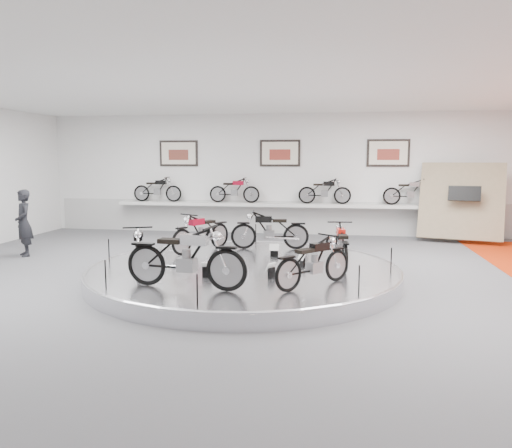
% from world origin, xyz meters
% --- Properties ---
extents(floor, '(16.00, 16.00, 0.00)m').
position_xyz_m(floor, '(0.00, 0.00, 0.00)').
color(floor, '#545457').
rests_on(floor, ground).
extents(ceiling, '(16.00, 16.00, 0.00)m').
position_xyz_m(ceiling, '(0.00, 0.00, 4.00)').
color(ceiling, white).
rests_on(ceiling, wall_back).
extents(wall_back, '(16.00, 0.00, 16.00)m').
position_xyz_m(wall_back, '(0.00, 7.00, 2.00)').
color(wall_back, white).
rests_on(wall_back, floor).
extents(wall_front, '(16.00, 0.00, 16.00)m').
position_xyz_m(wall_front, '(0.00, -7.00, 2.00)').
color(wall_front, white).
rests_on(wall_front, floor).
extents(dado_band, '(15.68, 0.04, 1.10)m').
position_xyz_m(dado_band, '(0.00, 6.98, 0.55)').
color(dado_band, '#BCBCBA').
rests_on(dado_band, floor).
extents(display_platform, '(6.40, 6.40, 0.30)m').
position_xyz_m(display_platform, '(0.00, 0.30, 0.15)').
color(display_platform, silver).
rests_on(display_platform, floor).
extents(platform_rim, '(6.40, 6.40, 0.10)m').
position_xyz_m(platform_rim, '(0.00, 0.30, 0.27)').
color(platform_rim, '#B2B2BA').
rests_on(platform_rim, display_platform).
extents(shelf, '(11.00, 0.55, 0.10)m').
position_xyz_m(shelf, '(0.00, 6.70, 1.00)').
color(shelf, silver).
rests_on(shelf, wall_back).
extents(poster_left, '(1.35, 0.06, 0.88)m').
position_xyz_m(poster_left, '(-3.50, 6.96, 2.70)').
color(poster_left, '#F2E8CF').
rests_on(poster_left, wall_back).
extents(poster_center, '(1.35, 0.06, 0.88)m').
position_xyz_m(poster_center, '(0.00, 6.96, 2.70)').
color(poster_center, '#F2E8CF').
rests_on(poster_center, wall_back).
extents(poster_right, '(1.35, 0.06, 0.88)m').
position_xyz_m(poster_right, '(3.50, 6.96, 2.70)').
color(poster_right, '#F2E8CF').
rests_on(poster_right, wall_back).
extents(display_panel, '(2.56, 1.52, 2.30)m').
position_xyz_m(display_panel, '(5.60, 6.10, 1.25)').
color(display_panel, gray).
rests_on(display_panel, floor).
extents(shelf_bike_a, '(1.22, 0.43, 0.73)m').
position_xyz_m(shelf_bike_a, '(-4.20, 6.70, 1.42)').
color(shelf_bike_a, black).
rests_on(shelf_bike_a, shelf).
extents(shelf_bike_b, '(1.22, 0.43, 0.73)m').
position_xyz_m(shelf_bike_b, '(-1.50, 6.70, 1.42)').
color(shelf_bike_b, maroon).
rests_on(shelf_bike_b, shelf).
extents(shelf_bike_c, '(1.22, 0.43, 0.73)m').
position_xyz_m(shelf_bike_c, '(1.50, 6.70, 1.42)').
color(shelf_bike_c, black).
rests_on(shelf_bike_c, shelf).
extents(shelf_bike_d, '(1.22, 0.43, 0.73)m').
position_xyz_m(shelf_bike_d, '(4.20, 6.70, 1.42)').
color(shelf_bike_d, '#B4B4B9').
rests_on(shelf_bike_d, shelf).
extents(bike_a, '(0.69, 1.57, 0.89)m').
position_xyz_m(bike_a, '(1.99, 0.59, 0.75)').
color(bike_a, red).
rests_on(bike_a, display_platform).
extents(bike_b, '(1.68, 0.77, 0.96)m').
position_xyz_m(bike_b, '(0.27, 2.33, 0.78)').
color(bike_b, black).
rests_on(bike_b, display_platform).
extents(bike_c, '(1.28, 1.67, 0.94)m').
position_xyz_m(bike_c, '(-1.31, 1.76, 0.77)').
color(bike_c, maroon).
rests_on(bike_c, display_platform).
extents(bike_d, '(1.11, 1.70, 0.94)m').
position_xyz_m(bike_d, '(-1.97, -0.48, 0.77)').
color(bike_d, black).
rests_on(bike_d, display_platform).
extents(bike_e, '(1.93, 0.88, 1.10)m').
position_xyz_m(bike_e, '(-0.66, -1.63, 0.85)').
color(bike_e, '#B4B4B9').
rests_on(bike_e, display_platform).
extents(bike_f, '(1.40, 1.47, 0.88)m').
position_xyz_m(bike_f, '(1.50, -1.15, 0.74)').
color(bike_f, black).
rests_on(bike_f, display_platform).
extents(visitor, '(0.74, 0.74, 1.73)m').
position_xyz_m(visitor, '(-6.10, 1.98, 0.86)').
color(visitor, black).
rests_on(visitor, floor).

